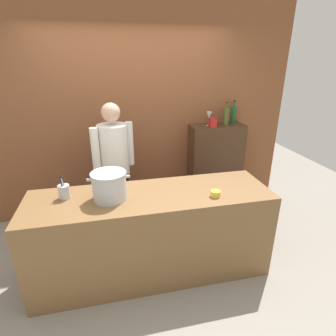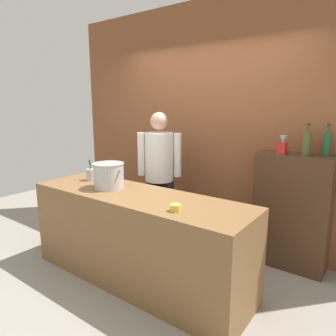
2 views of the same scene
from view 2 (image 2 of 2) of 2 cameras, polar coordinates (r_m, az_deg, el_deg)
name	(u,v)px [view 2 (image 2 of 2)]	position (r m, az deg, el deg)	size (l,w,h in m)	color
ground_plane	(138,278)	(3.34, -5.57, -19.78)	(8.00, 8.00, 0.00)	gray
brick_back_panel	(209,124)	(4.01, 7.61, 8.10)	(4.40, 0.10, 3.00)	brown
prep_counter	(137,237)	(3.13, -5.74, -12.74)	(2.34, 0.70, 0.90)	brown
bar_cabinet	(291,211)	(3.57, 21.96, -7.51)	(0.76, 0.32, 1.24)	#472D1C
chef	(159,170)	(3.71, -1.61, -0.42)	(0.48, 0.41, 1.66)	black
stockpot_large	(108,176)	(3.20, -11.04, -1.39)	(0.38, 0.32, 0.26)	#B7BABF
utensil_crock	(91,174)	(3.59, -14.19, -1.15)	(0.10, 0.10, 0.24)	#B7BABF
butter_jar	(176,208)	(2.49, 1.45, -7.40)	(0.09, 0.09, 0.06)	yellow
wine_bottle_green	(327,144)	(3.43, 27.44, 4.03)	(0.07, 0.07, 0.31)	#1E592D
wine_bottle_olive	(307,143)	(3.35, 24.42, 4.26)	(0.08, 0.08, 0.32)	#475123
wine_glass_wide	(283,140)	(3.43, 20.67, 4.84)	(0.08, 0.08, 0.19)	silver
spice_tin_red	(282,149)	(3.34, 20.41, 3.42)	(0.09, 0.09, 0.12)	red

